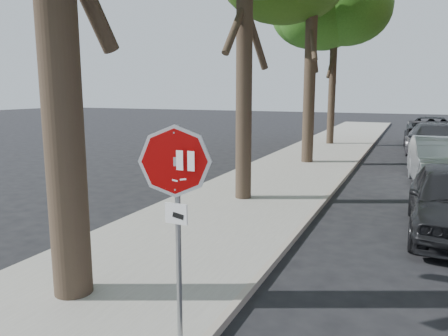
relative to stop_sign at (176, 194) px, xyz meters
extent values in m
cube|color=gray|center=(-1.80, 12.03, -1.89)|extent=(4.00, 55.00, 0.12)
cube|color=#9E9384|center=(0.25, 12.03, -1.88)|extent=(0.12, 55.00, 0.13)
cylinder|color=gray|center=(0.00, 0.03, -0.53)|extent=(0.06, 0.06, 2.60)
cube|color=#99999E|center=(0.00, 0.00, 0.37)|extent=(0.05, 0.06, 0.10)
cylinder|color=#99999E|center=(0.00, -0.01, 0.37)|extent=(0.76, 0.32, 0.82)
cylinder|color=white|center=(0.00, -0.02, 0.37)|extent=(0.76, 0.32, 0.82)
cylinder|color=red|center=(0.00, -0.03, 0.37)|extent=(0.68, 0.29, 0.74)
cube|color=white|center=(-0.21, -0.04, 0.39)|extent=(0.08, 0.00, 0.22)
cube|color=white|center=(-0.07, -0.04, 0.39)|extent=(0.08, 0.00, 0.22)
cube|color=white|center=(0.07, -0.04, 0.39)|extent=(0.08, 0.00, 0.22)
cube|color=white|center=(0.21, -0.04, 0.39)|extent=(0.08, 0.00, 0.22)
cube|color=silver|center=(-0.11, -0.04, 0.18)|extent=(0.08, 0.00, 0.03)
cube|color=silver|center=(0.00, -0.04, 0.16)|extent=(0.08, 0.00, 0.03)
cube|color=silver|center=(0.11, -0.04, 0.18)|extent=(0.08, 0.00, 0.03)
cube|color=white|center=(0.00, -0.01, -0.23)|extent=(0.28, 0.02, 0.24)
cube|color=black|center=(0.03, -0.03, -0.25)|extent=(0.15, 0.00, 0.08)
cylinder|color=black|center=(-1.90, 7.03, 2.92)|extent=(0.44, 0.44, 9.50)
cylinder|color=black|center=(-1.70, 14.03, 3.17)|extent=(0.48, 0.48, 10.00)
cylinder|color=black|center=(-2.00, 21.03, 2.67)|extent=(0.40, 0.40, 9.00)
ellipsoid|color=#1F4C11|center=(-2.00, 21.03, 5.19)|extent=(4.16, 4.16, 3.33)
ellipsoid|color=#1F4C11|center=(-2.76, 21.78, 4.81)|extent=(3.78, 3.78, 3.02)
imported|color=#A1A6A9|center=(3.30, 11.17, -1.14)|extent=(2.18, 5.04, 1.61)
imported|color=#58565C|center=(3.30, 16.81, -1.11)|extent=(2.79, 5.96, 1.68)
imported|color=black|center=(3.25, 23.40, -1.14)|extent=(2.71, 5.81, 1.61)
camera|label=1|loc=(2.41, -4.17, 1.15)|focal=35.00mm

